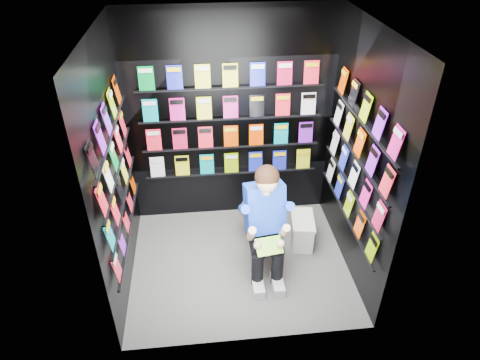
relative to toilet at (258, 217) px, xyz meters
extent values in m
plane|color=slate|center=(-0.25, -0.35, -0.37)|extent=(2.40, 2.40, 0.00)
plane|color=white|center=(-0.25, -0.35, 2.23)|extent=(2.40, 2.40, 0.00)
cube|color=black|center=(-0.25, 0.65, 0.93)|extent=(2.40, 0.04, 2.60)
cube|color=black|center=(-0.25, -1.35, 0.93)|extent=(2.40, 0.04, 2.60)
cube|color=black|center=(-1.45, -0.35, 0.93)|extent=(0.04, 2.00, 2.60)
cube|color=black|center=(0.95, -0.35, 0.93)|extent=(0.04, 2.00, 2.60)
imported|color=white|center=(0.00, 0.00, 0.00)|extent=(0.52, 0.80, 0.73)
cube|color=white|center=(0.52, -0.07, -0.21)|extent=(0.30, 0.46, 0.32)
cube|color=white|center=(0.52, -0.07, -0.03)|extent=(0.32, 0.48, 0.03)
cube|color=green|center=(0.00, -0.73, 0.21)|extent=(0.29, 0.19, 0.11)
camera|label=1|loc=(-0.63, -3.85, 3.11)|focal=32.00mm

